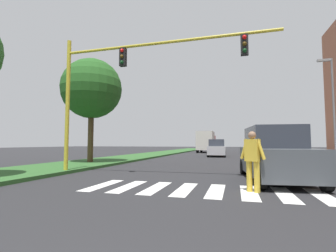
{
  "coord_description": "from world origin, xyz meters",
  "views": [
    {
      "loc": [
        1.0,
        -0.17,
        1.35
      ],
      "look_at": [
        -3.63,
        16.75,
        2.6
      ],
      "focal_mm": 26.12,
      "sensor_mm": 36.0,
      "label": 1
    }
  ],
  "objects_px": {
    "street_lamp_right": "(332,99)",
    "sedan_midblock": "(217,149)",
    "traffic_light_gantry": "(123,74)",
    "truck_box_delivery": "(206,142)",
    "tree_mid": "(92,89)",
    "suv_crossing": "(274,155)",
    "pedestrian_performer": "(253,158)"
  },
  "relations": [
    {
      "from": "tree_mid",
      "to": "suv_crossing",
      "type": "height_order",
      "value": "tree_mid"
    },
    {
      "from": "traffic_light_gantry",
      "to": "suv_crossing",
      "type": "xyz_separation_m",
      "value": [
        6.04,
        0.16,
        -3.45
      ]
    },
    {
      "from": "sedan_midblock",
      "to": "truck_box_delivery",
      "type": "bearing_deg",
      "value": 101.82
    },
    {
      "from": "traffic_light_gantry",
      "to": "truck_box_delivery",
      "type": "height_order",
      "value": "traffic_light_gantry"
    },
    {
      "from": "traffic_light_gantry",
      "to": "truck_box_delivery",
      "type": "distance_m",
      "value": 27.67
    },
    {
      "from": "traffic_light_gantry",
      "to": "suv_crossing",
      "type": "height_order",
      "value": "traffic_light_gantry"
    },
    {
      "from": "suv_crossing",
      "to": "pedestrian_performer",
      "type": "bearing_deg",
      "value": -110.84
    },
    {
      "from": "pedestrian_performer",
      "to": "street_lamp_right",
      "type": "bearing_deg",
      "value": 63.56
    },
    {
      "from": "tree_mid",
      "to": "traffic_light_gantry",
      "type": "height_order",
      "value": "tree_mid"
    },
    {
      "from": "pedestrian_performer",
      "to": "sedan_midblock",
      "type": "relative_size",
      "value": 0.38
    },
    {
      "from": "street_lamp_right",
      "to": "pedestrian_performer",
      "type": "bearing_deg",
      "value": -116.44
    },
    {
      "from": "truck_box_delivery",
      "to": "suv_crossing",
      "type": "bearing_deg",
      "value": -78.55
    },
    {
      "from": "suv_crossing",
      "to": "sedan_midblock",
      "type": "xyz_separation_m",
      "value": [
        -3.21,
        16.22,
        -0.12
      ]
    },
    {
      "from": "suv_crossing",
      "to": "truck_box_delivery",
      "type": "distance_m",
      "value": 27.94
    },
    {
      "from": "street_lamp_right",
      "to": "suv_crossing",
      "type": "xyz_separation_m",
      "value": [
        -5.55,
        -10.6,
        -3.66
      ]
    },
    {
      "from": "traffic_light_gantry",
      "to": "street_lamp_right",
      "type": "relative_size",
      "value": 1.24
    },
    {
      "from": "pedestrian_performer",
      "to": "suv_crossing",
      "type": "xyz_separation_m",
      "value": [
        0.91,
        2.4,
        -0.0
      ]
    },
    {
      "from": "street_lamp_right",
      "to": "truck_box_delivery",
      "type": "distance_m",
      "value": 20.33
    },
    {
      "from": "pedestrian_performer",
      "to": "suv_crossing",
      "type": "relative_size",
      "value": 0.35
    },
    {
      "from": "street_lamp_right",
      "to": "pedestrian_performer",
      "type": "xyz_separation_m",
      "value": [
        -6.46,
        -13.0,
        -3.66
      ]
    },
    {
      "from": "suv_crossing",
      "to": "traffic_light_gantry",
      "type": "bearing_deg",
      "value": -178.49
    },
    {
      "from": "street_lamp_right",
      "to": "sedan_midblock",
      "type": "bearing_deg",
      "value": 147.31
    },
    {
      "from": "tree_mid",
      "to": "street_lamp_right",
      "type": "xyz_separation_m",
      "value": [
        16.08,
        6.14,
        -0.38
      ]
    },
    {
      "from": "suv_crossing",
      "to": "sedan_midblock",
      "type": "relative_size",
      "value": 1.06
    },
    {
      "from": "suv_crossing",
      "to": "sedan_midblock",
      "type": "bearing_deg",
      "value": 101.2
    },
    {
      "from": "traffic_light_gantry",
      "to": "sedan_midblock",
      "type": "bearing_deg",
      "value": 80.22
    },
    {
      "from": "traffic_light_gantry",
      "to": "sedan_midblock",
      "type": "distance_m",
      "value": 17.0
    },
    {
      "from": "tree_mid",
      "to": "street_lamp_right",
      "type": "bearing_deg",
      "value": 20.89
    },
    {
      "from": "pedestrian_performer",
      "to": "truck_box_delivery",
      "type": "bearing_deg",
      "value": 98.84
    },
    {
      "from": "sedan_midblock",
      "to": "truck_box_delivery",
      "type": "xyz_separation_m",
      "value": [
        -2.33,
        11.15,
        0.82
      ]
    },
    {
      "from": "street_lamp_right",
      "to": "suv_crossing",
      "type": "distance_m",
      "value": 12.51
    },
    {
      "from": "pedestrian_performer",
      "to": "suv_crossing",
      "type": "height_order",
      "value": "suv_crossing"
    }
  ]
}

